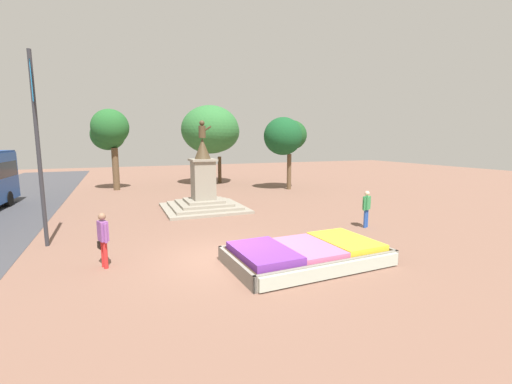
{
  "coord_description": "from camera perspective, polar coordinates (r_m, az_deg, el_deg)",
  "views": [
    {
      "loc": [
        -3.14,
        -10.35,
        3.87
      ],
      "look_at": [
        2.49,
        3.43,
        1.61
      ],
      "focal_mm": 24.0,
      "sensor_mm": 36.0,
      "label": 1
    }
  ],
  "objects": [
    {
      "name": "ground_plane",
      "position": [
        11.48,
        -5.14,
        -11.11
      ],
      "size": [
        86.96,
        86.96,
        0.0
      ],
      "primitive_type": "plane",
      "color": "brown"
    },
    {
      "name": "flower_planter",
      "position": [
        11.14,
        8.46,
        -10.23
      ],
      "size": [
        5.11,
        3.09,
        0.65
      ],
      "color": "#38281C",
      "rests_on": "ground_plane"
    },
    {
      "name": "statue_monument",
      "position": [
        19.44,
        -8.75,
        0.0
      ],
      "size": [
        4.43,
        4.43,
        4.95
      ],
      "color": "gray",
      "rests_on": "ground_plane"
    },
    {
      "name": "banner_pole",
      "position": [
        14.46,
        -32.62,
        7.12
      ],
      "size": [
        0.19,
        1.08,
        6.95
      ],
      "color": "#2D2D33",
      "rests_on": "ground_plane"
    },
    {
      "name": "pedestrian_with_handbag",
      "position": [
        11.45,
        -24.14,
        -6.84
      ],
      "size": [
        0.38,
        0.7,
        1.71
      ],
      "color": "red",
      "rests_on": "ground_plane"
    },
    {
      "name": "pedestrian_near_planter",
      "position": [
        15.99,
        17.94,
        -2.31
      ],
      "size": [
        0.51,
        0.37,
        1.66
      ],
      "color": "#264CA5",
      "rests_on": "ground_plane"
    },
    {
      "name": "park_tree_far_left",
      "position": [
        29.03,
        -23.28,
        9.24
      ],
      "size": [
        2.88,
        3.19,
        6.23
      ],
      "color": "brown",
      "rests_on": "ground_plane"
    },
    {
      "name": "park_tree_behind_statue",
      "position": [
        30.91,
        -7.44,
        9.97
      ],
      "size": [
        5.29,
        5.67,
        6.85
      ],
      "color": "#4C3823",
      "rests_on": "ground_plane"
    },
    {
      "name": "park_tree_far_right",
      "position": [
        27.32,
        5.03,
        9.22
      ],
      "size": [
        3.65,
        3.23,
        5.64
      ],
      "color": "brown",
      "rests_on": "ground_plane"
    }
  ]
}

